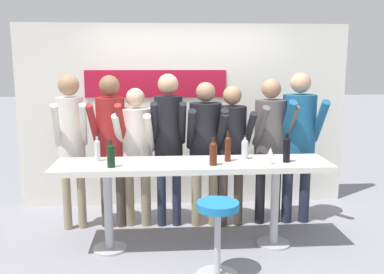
# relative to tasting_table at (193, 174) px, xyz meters

# --- Properties ---
(ground_plane) EXTENTS (40.00, 40.00, 0.00)m
(ground_plane) POSITION_rel_tasting_table_xyz_m (-0.00, 0.00, -0.82)
(ground_plane) COLOR gray
(back_wall) EXTENTS (4.46, 0.12, 2.47)m
(back_wall) POSITION_rel_tasting_table_xyz_m (-0.00, 1.51, 0.42)
(back_wall) COLOR silver
(back_wall) RESTS_ON ground_plane
(tasting_table) EXTENTS (2.86, 0.63, 0.94)m
(tasting_table) POSITION_rel_tasting_table_xyz_m (0.00, 0.00, 0.00)
(tasting_table) COLOR silver
(tasting_table) RESTS_ON ground_plane
(bar_stool) EXTENTS (0.40, 0.40, 0.73)m
(bar_stool) POSITION_rel_tasting_table_xyz_m (0.18, -0.67, -0.33)
(bar_stool) COLOR #B2B2B7
(bar_stool) RESTS_ON ground_plane
(person_far_left) EXTENTS (0.42, 0.57, 1.83)m
(person_far_left) POSITION_rel_tasting_table_xyz_m (-1.36, 0.62, 0.35)
(person_far_left) COLOR gray
(person_far_left) RESTS_ON ground_plane
(person_left) EXTENTS (0.43, 0.57, 1.82)m
(person_left) POSITION_rel_tasting_table_xyz_m (-0.91, 0.66, 0.33)
(person_left) COLOR #473D33
(person_left) RESTS_ON ground_plane
(person_center_left) EXTENTS (0.48, 0.57, 1.67)m
(person_center_left) POSITION_rel_tasting_table_xyz_m (-0.62, 0.66, 0.21)
(person_center_left) COLOR gray
(person_center_left) RESTS_ON ground_plane
(person_center) EXTENTS (0.40, 0.54, 1.84)m
(person_center) POSITION_rel_tasting_table_xyz_m (-0.24, 0.64, 0.34)
(person_center) COLOR #23283D
(person_center) RESTS_ON ground_plane
(person_center_right) EXTENTS (0.45, 0.55, 1.74)m
(person_center_right) POSITION_rel_tasting_table_xyz_m (0.20, 0.61, 0.26)
(person_center_right) COLOR gray
(person_center_right) RESTS_ON ground_plane
(person_right) EXTENTS (0.45, 0.56, 1.70)m
(person_right) POSITION_rel_tasting_table_xyz_m (0.51, 0.59, 0.24)
(person_right) COLOR #473D33
(person_right) RESTS_ON ground_plane
(person_far_right) EXTENTS (0.48, 0.59, 1.77)m
(person_far_right) POSITION_rel_tasting_table_xyz_m (0.98, 0.64, 0.28)
(person_far_right) COLOR black
(person_far_right) RESTS_ON ground_plane
(person_rightmost) EXTENTS (0.47, 0.58, 1.85)m
(person_rightmost) POSITION_rel_tasting_table_xyz_m (1.33, 0.63, 0.32)
(person_rightmost) COLOR #23283D
(person_rightmost) RESTS_ON ground_plane
(wine_bottle_0) EXTENTS (0.06, 0.06, 0.33)m
(wine_bottle_0) POSITION_rel_tasting_table_xyz_m (0.37, 0.01, 0.27)
(wine_bottle_0) COLOR #4C1E0F
(wine_bottle_0) RESTS_ON tasting_table
(wine_bottle_1) EXTENTS (0.08, 0.08, 0.28)m
(wine_bottle_1) POSITION_rel_tasting_table_xyz_m (-0.82, -0.15, 0.25)
(wine_bottle_1) COLOR black
(wine_bottle_1) RESTS_ON tasting_table
(wine_bottle_2) EXTENTS (0.08, 0.08, 0.28)m
(wine_bottle_2) POSITION_rel_tasting_table_xyz_m (0.20, -0.14, 0.26)
(wine_bottle_2) COLOR #4C1E0F
(wine_bottle_2) RESTS_ON tasting_table
(wine_bottle_3) EXTENTS (0.07, 0.07, 0.26)m
(wine_bottle_3) POSITION_rel_tasting_table_xyz_m (0.57, 0.10, 0.24)
(wine_bottle_3) COLOR #B7BCC1
(wine_bottle_3) RESTS_ON tasting_table
(wine_bottle_4) EXTENTS (0.07, 0.07, 0.32)m
(wine_bottle_4) POSITION_rel_tasting_table_xyz_m (0.97, -0.07, 0.27)
(wine_bottle_4) COLOR black
(wine_bottle_4) RESTS_ON tasting_table
(wine_bottle_5) EXTENTS (0.06, 0.06, 0.28)m
(wine_bottle_5) POSITION_rel_tasting_table_xyz_m (-0.99, 0.12, 0.25)
(wine_bottle_5) COLOR #B7BCC1
(wine_bottle_5) RESTS_ON tasting_table
(wine_glass_0) EXTENTS (0.07, 0.07, 0.18)m
(wine_glass_0) POSITION_rel_tasting_table_xyz_m (0.78, -0.16, 0.25)
(wine_glass_0) COLOR silver
(wine_glass_0) RESTS_ON tasting_table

